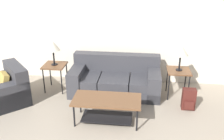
{
  "coord_description": "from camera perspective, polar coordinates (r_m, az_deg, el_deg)",
  "views": [
    {
      "loc": [
        0.47,
        -1.63,
        2.7
      ],
      "look_at": [
        -0.05,
        2.9,
        0.8
      ],
      "focal_mm": 40.0,
      "sensor_mm": 36.0,
      "label": 1
    }
  ],
  "objects": [
    {
      "name": "side_table_left",
      "position": [
        5.85,
        -12.95,
        0.55
      ],
      "size": [
        0.49,
        0.51,
        0.63
      ],
      "color": "brown",
      "rests_on": "ground_plane"
    },
    {
      "name": "backpack",
      "position": [
        5.3,
        17.11,
        -6.45
      ],
      "size": [
        0.26,
        0.24,
        0.44
      ],
      "color": "#4C1E19",
      "rests_on": "ground_plane"
    },
    {
      "name": "table_lamp_right",
      "position": [
        5.42,
        15.5,
        4.28
      ],
      "size": [
        0.32,
        0.32,
        0.56
      ],
      "color": "black",
      "rests_on": "side_table_right"
    },
    {
      "name": "side_table_right",
      "position": [
        5.6,
        14.96,
        -0.69
      ],
      "size": [
        0.49,
        0.51,
        0.63
      ],
      "color": "brown",
      "rests_on": "ground_plane"
    },
    {
      "name": "table_lamp_left",
      "position": [
        5.68,
        -13.4,
        5.33
      ],
      "size": [
        0.32,
        0.32,
        0.56
      ],
      "color": "black",
      "rests_on": "side_table_left"
    },
    {
      "name": "armchair",
      "position": [
        5.71,
        -23.94,
        -4.5
      ],
      "size": [
        1.4,
        1.39,
        0.8
      ],
      "color": "#38383D",
      "rests_on": "ground_plane"
    },
    {
      "name": "coffee_table",
      "position": [
        4.62,
        -1.18,
        -7.94
      ],
      "size": [
        1.24,
        0.6,
        0.47
      ],
      "color": "brown",
      "rests_on": "ground_plane"
    },
    {
      "name": "wall_back",
      "position": [
        6.04,
        1.97,
        9.23
      ],
      "size": [
        8.66,
        0.06,
        2.6
      ],
      "color": "silver",
      "rests_on": "ground_plane"
    },
    {
      "name": "couch",
      "position": [
        5.72,
        0.75,
        -2.25
      ],
      "size": [
        2.01,
        0.97,
        0.82
      ],
      "color": "#38383D",
      "rests_on": "ground_plane"
    }
  ]
}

